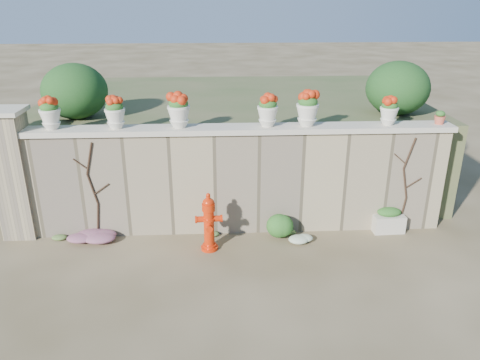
{
  "coord_description": "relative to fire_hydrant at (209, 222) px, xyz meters",
  "views": [
    {
      "loc": [
        -0.35,
        -6.53,
        4.37
      ],
      "look_at": [
        0.05,
        1.4,
        1.2
      ],
      "focal_mm": 35.0,
      "sensor_mm": 36.0,
      "label": 1
    }
  ],
  "objects": [
    {
      "name": "back_shrub_right",
      "position": [
        3.93,
        1.99,
        1.99
      ],
      "size": [
        1.3,
        1.3,
        1.1
      ],
      "primitive_type": "ellipsoid",
      "color": "#143814",
      "rests_on": "raised_fill"
    },
    {
      "name": "urn_pot_0",
      "position": [
        -2.79,
        0.79,
        1.83
      ],
      "size": [
        0.37,
        0.37,
        0.59
      ],
      "color": "beige",
      "rests_on": "wall_cap"
    },
    {
      "name": "gate_pillar",
      "position": [
        -3.62,
        0.79,
        0.7
      ],
      "size": [
        0.72,
        0.72,
        2.48
      ],
      "color": "gray",
      "rests_on": "ground"
    },
    {
      "name": "urn_pot_1",
      "position": [
        -1.65,
        0.79,
        1.83
      ],
      "size": [
        0.37,
        0.37,
        0.57
      ],
      "color": "beige",
      "rests_on": "wall_cap"
    },
    {
      "name": "urn_pot_3",
      "position": [
        1.1,
        0.79,
        1.84
      ],
      "size": [
        0.38,
        0.38,
        0.6
      ],
      "color": "beige",
      "rests_on": "wall_cap"
    },
    {
      "name": "stone_wall",
      "position": [
        0.53,
        0.79,
        0.44
      ],
      "size": [
        8.0,
        0.4,
        2.0
      ],
      "primitive_type": "cube",
      "color": "gray",
      "rests_on": "ground"
    },
    {
      "name": "ground",
      "position": [
        0.53,
        -1.01,
        -0.56
      ],
      "size": [
        80.0,
        80.0,
        0.0
      ],
      "primitive_type": "plane",
      "color": "#4D4026",
      "rests_on": "ground"
    },
    {
      "name": "green_shrub",
      "position": [
        1.37,
        0.26,
        -0.25
      ],
      "size": [
        0.66,
        0.59,
        0.62
      ],
      "primitive_type": "ellipsoid",
      "color": "#1E5119",
      "rests_on": "ground"
    },
    {
      "name": "back_shrub_left",
      "position": [
        -2.67,
        1.99,
        1.99
      ],
      "size": [
        1.3,
        1.3,
        1.1
      ],
      "primitive_type": "ellipsoid",
      "color": "#143814",
      "rests_on": "raised_fill"
    },
    {
      "name": "urn_pot_5",
      "position": [
        3.36,
        0.79,
        1.8
      ],
      "size": [
        0.34,
        0.34,
        0.53
      ],
      "color": "beige",
      "rests_on": "wall_cap"
    },
    {
      "name": "urn_pot_2",
      "position": [
        -0.51,
        0.79,
        1.86
      ],
      "size": [
        0.41,
        0.41,
        0.64
      ],
      "color": "beige",
      "rests_on": "wall_cap"
    },
    {
      "name": "planter_box",
      "position": [
        3.5,
        0.54,
        -0.33
      ],
      "size": [
        0.62,
        0.38,
        0.5
      ],
      "rotation": [
        0.0,
        0.0,
        0.04
      ],
      "color": "beige",
      "rests_on": "ground"
    },
    {
      "name": "wall_cap",
      "position": [
        0.53,
        0.79,
        1.49
      ],
      "size": [
        8.1,
        0.52,
        0.1
      ],
      "primitive_type": "cube",
      "color": "beige",
      "rests_on": "stone_wall"
    },
    {
      "name": "urn_pot_4",
      "position": [
        1.83,
        0.79,
        1.86
      ],
      "size": [
        0.41,
        0.41,
        0.65
      ],
      "color": "beige",
      "rests_on": "wall_cap"
    },
    {
      "name": "fire_hydrant",
      "position": [
        0.0,
        0.0,
        0.0
      ],
      "size": [
        0.48,
        0.34,
        1.11
      ],
      "rotation": [
        0.0,
        0.0,
        0.06
      ],
      "color": "red",
      "rests_on": "ground"
    },
    {
      "name": "vine_left",
      "position": [
        -2.14,
        0.57,
        0.43
      ],
      "size": [
        0.6,
        0.04,
        1.91
      ],
      "color": "black",
      "rests_on": "ground"
    },
    {
      "name": "magenta_clump",
      "position": [
        -2.24,
        0.39,
        -0.44
      ],
      "size": [
        0.89,
        0.59,
        0.24
      ],
      "primitive_type": "ellipsoid",
      "color": "#B3238C",
      "rests_on": "ground"
    },
    {
      "name": "raised_fill",
      "position": [
        0.53,
        3.99,
        0.44
      ],
      "size": [
        9.0,
        6.0,
        2.0
      ],
      "primitive_type": "cube",
      "color": "#384C23",
      "rests_on": "ground"
    },
    {
      "name": "white_flowers",
      "position": [
        1.7,
        0.17,
        -0.46
      ],
      "size": [
        0.52,
        0.41,
        0.19
      ],
      "primitive_type": "ellipsoid",
      "color": "white",
      "rests_on": "ground"
    },
    {
      "name": "terracotta_pot",
      "position": [
        4.33,
        0.79,
        1.66
      ],
      "size": [
        0.2,
        0.2,
        0.24
      ],
      "color": "#C4523C",
      "rests_on": "wall_cap"
    },
    {
      "name": "vine_right",
      "position": [
        3.76,
        0.57,
        0.43
      ],
      "size": [
        0.6,
        0.04,
        1.91
      ],
      "color": "black",
      "rests_on": "ground"
    }
  ]
}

